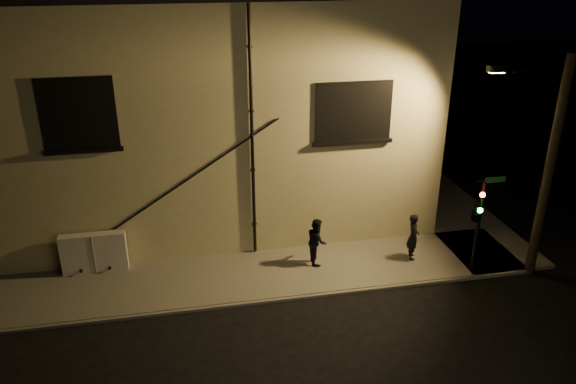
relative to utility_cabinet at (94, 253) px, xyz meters
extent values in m
plane|color=black|center=(7.13, -2.70, -0.80)|extent=(90.00, 90.00, 0.00)
cube|color=#636259|center=(4.13, -1.20, -0.74)|extent=(20.00, 3.00, 0.12)
cube|color=#636259|center=(13.63, 5.30, -0.74)|extent=(3.00, 16.00, 0.12)
cube|color=#C1BC8B|center=(4.13, 6.30, 3.45)|extent=(16.00, 12.00, 8.50)
cube|color=black|center=(0.13, 0.28, 4.60)|extent=(2.20, 0.10, 2.20)
cube|color=black|center=(0.13, 0.29, 4.60)|extent=(1.98, 0.05, 1.98)
cube|color=black|center=(8.73, 0.28, 4.20)|extent=(2.60, 0.10, 2.00)
cube|color=#A5B28C|center=(8.73, 0.29, 4.20)|extent=(2.38, 0.05, 1.78)
cylinder|color=black|center=(5.33, 0.22, 3.51)|extent=(0.11, 0.11, 8.30)
cylinder|color=black|center=(3.13, 0.25, 2.20)|extent=(5.96, 0.04, 3.75)
cylinder|color=black|center=(3.25, 0.25, 2.26)|extent=(5.96, 0.04, 3.75)
cube|color=silver|center=(0.00, 0.00, 0.00)|extent=(2.07, 0.35, 1.36)
imported|color=black|center=(10.56, -1.24, 0.14)|extent=(0.52, 0.67, 1.65)
imported|color=black|center=(7.28, -0.87, 0.12)|extent=(0.65, 0.82, 1.61)
cylinder|color=black|center=(12.21, -2.40, 0.90)|extent=(0.12, 0.12, 3.16)
imported|color=black|center=(11.99, -2.52, 1.57)|extent=(0.60, 1.94, 0.77)
sphere|color=#FF140C|center=(12.01, -2.70, 2.19)|extent=(0.17, 0.17, 0.17)
sphere|color=#14FF3F|center=(12.01, -2.70, 1.67)|extent=(0.17, 0.17, 0.17)
cube|color=#0C4C1E|center=(12.56, -2.40, 2.53)|extent=(0.70, 0.03, 0.18)
cylinder|color=black|center=(14.11, -2.76, 2.81)|extent=(0.30, 0.30, 7.23)
cylinder|color=black|center=(13.31, -2.21, 5.92)|extent=(1.83, 1.00, 0.10)
cube|color=black|center=(12.51, -1.66, 5.82)|extent=(0.55, 0.28, 0.18)
cube|color=#FFC672|center=(12.51, -1.66, 5.72)|extent=(0.42, 0.20, 0.04)
camera|label=1|loc=(3.06, -16.93, 9.14)|focal=35.00mm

